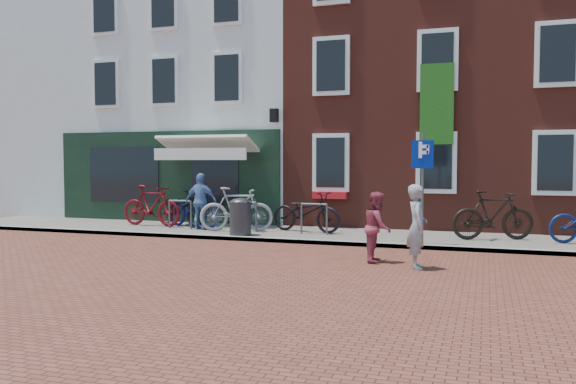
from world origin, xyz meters
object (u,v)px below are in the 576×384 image
(litter_bin, at_px, (240,215))
(parking_sign, at_px, (422,171))
(boy, at_px, (378,227))
(bicycle_3, at_px, (236,209))
(bicycle_0, at_px, (180,208))
(bicycle_4, at_px, (306,212))
(bicycle_2, at_px, (193,209))
(woman, at_px, (417,227))
(cafe_person, at_px, (201,201))
(bicycle_1, at_px, (151,206))
(bicycle_5, at_px, (493,215))

(litter_bin, distance_m, parking_sign, 4.83)
(boy, height_order, bicycle_3, boy)
(bicycle_0, bearing_deg, bicycle_4, -70.16)
(bicycle_2, bearing_deg, bicycle_0, 93.54)
(woman, xyz_separation_m, cafe_person, (-6.44, 3.70, 0.10))
(woman, distance_m, bicycle_1, 9.20)
(boy, bearing_deg, bicycle_3, 49.91)
(woman, relative_size, bicycle_2, 0.77)
(boy, bearing_deg, cafe_person, 54.97)
(bicycle_4, bearing_deg, bicycle_2, 102.87)
(litter_bin, bearing_deg, parking_sign, -1.96)
(boy, xyz_separation_m, bicycle_3, (-4.48, 3.10, -0.00))
(litter_bin, bearing_deg, bicycle_4, 40.91)
(bicycle_0, relative_size, bicycle_5, 1.03)
(cafe_person, height_order, bicycle_3, cafe_person)
(cafe_person, bearing_deg, bicycle_2, -43.97)
(boy, bearing_deg, bicycle_4, 30.60)
(bicycle_1, bearing_deg, bicycle_0, -68.15)
(litter_bin, relative_size, bicycle_1, 0.51)
(woman, distance_m, bicycle_4, 5.35)
(parking_sign, xyz_separation_m, bicycle_1, (-8.08, 1.33, -1.09))
(cafe_person, xyz_separation_m, bicycle_2, (-0.47, 0.42, -0.25))
(bicycle_0, bearing_deg, boy, -97.37)
(parking_sign, height_order, bicycle_1, parking_sign)
(cafe_person, xyz_separation_m, bicycle_0, (-0.99, 0.58, -0.25))
(parking_sign, bearing_deg, cafe_person, 170.95)
(bicycle_0, bearing_deg, bicycle_3, -85.06)
(litter_bin, height_order, bicycle_0, bicycle_0)
(bicycle_0, bearing_deg, woman, -97.51)
(woman, bearing_deg, bicycle_2, 46.11)
(parking_sign, bearing_deg, bicycle_0, 167.76)
(boy, relative_size, bicycle_5, 0.70)
(bicycle_2, relative_size, bicycle_5, 1.03)
(boy, xyz_separation_m, cafe_person, (-5.60, 3.19, 0.19))
(parking_sign, relative_size, bicycle_4, 1.24)
(cafe_person, height_order, bicycle_0, cafe_person)
(bicycle_1, distance_m, bicycle_3, 2.98)
(parking_sign, distance_m, bicycle_2, 6.98)
(boy, xyz_separation_m, bicycle_0, (-6.60, 3.77, -0.06))
(bicycle_1, bearing_deg, cafe_person, -94.87)
(litter_bin, bearing_deg, bicycle_3, 120.79)
(parking_sign, distance_m, boy, 2.54)
(bicycle_4, bearing_deg, woman, -126.65)
(bicycle_1, height_order, bicycle_3, same)
(boy, height_order, bicycle_5, boy)
(parking_sign, xyz_separation_m, boy, (-0.65, -2.20, -1.09))
(bicycle_1, bearing_deg, parking_sign, -93.98)
(cafe_person, bearing_deg, parking_sign, 168.79)
(boy, distance_m, bicycle_0, 7.60)
(bicycle_1, bearing_deg, bicycle_5, -84.83)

